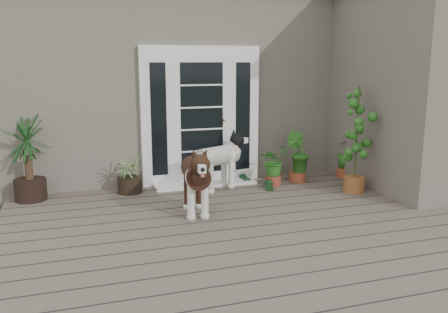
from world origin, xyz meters
name	(u,v)px	position (x,y,z in m)	size (l,w,h in m)	color
deck	(267,230)	(0.00, 0.40, 0.06)	(6.20, 4.60, 0.12)	#6B5B4C
house_main	(183,86)	(0.00, 4.65, 1.55)	(7.40, 4.00, 3.10)	#665E54
house_wing	(414,93)	(2.90, 1.50, 1.55)	(1.60, 2.40, 3.10)	#665E54
door_unit	(201,116)	(-0.20, 2.60, 1.19)	(1.90, 0.14, 2.15)	white
door_step	(205,184)	(-0.20, 2.40, 0.14)	(1.60, 0.40, 0.05)	white
brindle_dog	(195,184)	(-0.70, 1.07, 0.52)	(0.41, 0.95, 0.80)	#3C2115
white_dog	(218,165)	(-0.09, 2.09, 0.50)	(0.39, 0.91, 0.76)	white
spider_plant	(129,172)	(-1.38, 2.33, 0.44)	(0.60, 0.60, 0.64)	#8CA465
yucca	(28,159)	(-2.75, 2.38, 0.72)	(0.82, 0.82, 1.19)	black
herb_a	(273,168)	(0.81, 2.06, 0.41)	(0.45, 0.45, 0.57)	#215F1B
herb_b	(298,163)	(1.28, 2.16, 0.42)	(0.40, 0.40, 0.60)	#285919
herb_c	(346,160)	(2.18, 2.17, 0.42)	(0.38, 0.38, 0.60)	#205819
sapling	(356,138)	(1.81, 1.35, 0.94)	(0.48, 0.48, 1.64)	#25651D
clog_left	(245,179)	(0.46, 2.40, 0.17)	(0.15, 0.31, 0.09)	#15351E
clog_right	(269,185)	(0.68, 1.90, 0.17)	(0.15, 0.33, 0.10)	black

